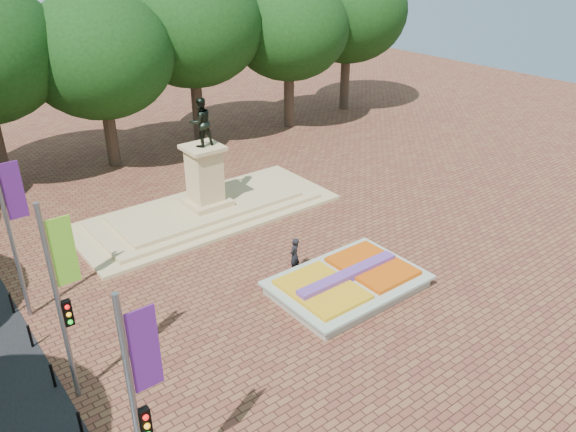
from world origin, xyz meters
name	(u,v)px	position (x,y,z in m)	size (l,w,h in m)	color
ground	(300,278)	(0.00, 0.00, 0.00)	(90.00, 90.00, 0.00)	brown
flower_bed	(348,282)	(1.03, -2.00, 0.38)	(6.30, 4.30, 0.91)	gray
monument	(206,199)	(0.00, 8.00, 0.88)	(14.00, 6.00, 6.40)	tan
tree_row_back	(152,55)	(2.33, 18.00, 6.67)	(44.80, 8.80, 10.43)	#34231C
banner_poles	(65,300)	(-10.08, -1.31, 3.88)	(0.88, 11.17, 7.00)	slate
bollard_row	(66,398)	(-10.70, -1.50, 0.53)	(0.12, 13.12, 0.98)	black
pedestrian	(294,255)	(0.11, 0.52, 0.85)	(0.62, 0.41, 1.71)	black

